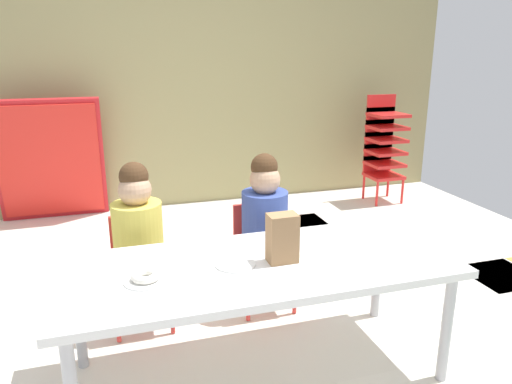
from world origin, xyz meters
name	(u,v)px	position (x,y,z in m)	size (l,w,h in m)	color
ground_plane	(248,317)	(0.01, 0.00, -0.01)	(5.46, 4.56, 0.02)	silver
back_wall	(177,78)	(0.00, 2.28, 1.20)	(5.46, 0.10, 2.41)	tan
craft_table	(259,272)	(-0.08, -0.50, 0.52)	(1.75, 0.71, 0.56)	white
seated_child_near_camera	(138,231)	(-0.56, 0.09, 0.55)	(0.33, 0.33, 0.92)	red
seated_child_middle_seat	(264,218)	(0.14, 0.09, 0.55)	(0.32, 0.31, 0.92)	red
kid_chair_red_stack	(384,143)	(1.92, 1.76, 0.58)	(0.32, 0.30, 1.04)	red
folded_activity_table	(50,161)	(-1.15, 2.08, 0.54)	(0.90, 0.29, 1.09)	red
paper_bag_brown	(282,238)	(0.02, -0.52, 0.67)	(0.13, 0.09, 0.22)	#9E754C
paper_plate_near_edge	(146,280)	(-0.57, -0.54, 0.57)	(0.18, 0.18, 0.01)	white
paper_plate_center_table	(235,264)	(-0.19, -0.49, 0.57)	(0.18, 0.18, 0.01)	white
donut_powdered_on_plate	(146,276)	(-0.57, -0.54, 0.59)	(0.12, 0.12, 0.03)	white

